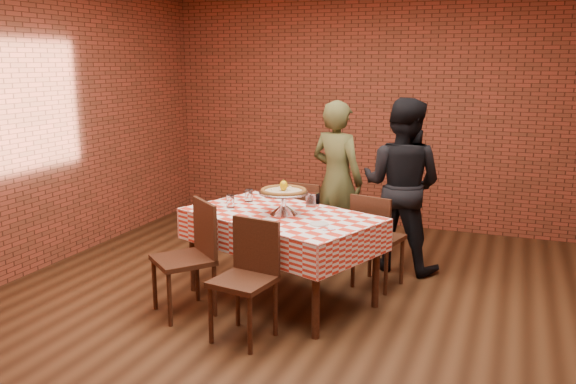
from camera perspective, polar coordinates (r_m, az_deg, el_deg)
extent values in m
plane|color=black|center=(4.89, 0.86, -11.84)|extent=(6.00, 6.00, 0.00)
plane|color=brown|center=(7.36, 9.17, 7.92)|extent=(5.50, 0.00, 5.50)
cube|color=#442414|center=(5.11, -0.65, -6.22)|extent=(1.80, 1.44, 0.75)
cylinder|color=beige|center=(4.94, -0.42, 0.06)|extent=(0.45, 0.45, 0.03)
ellipsoid|color=#E7B20D|center=(4.93, -0.42, 0.62)|extent=(0.08, 0.08, 0.09)
cylinder|color=white|center=(5.21, -5.53, -0.90)|extent=(0.09, 0.09, 0.11)
cylinder|color=white|center=(5.42, -3.76, -0.34)|extent=(0.09, 0.09, 0.11)
cylinder|color=white|center=(4.66, 3.00, -3.07)|extent=(0.19, 0.19, 0.01)
cube|color=white|center=(4.52, 3.46, -3.62)|extent=(0.06, 0.05, 0.00)
cube|color=white|center=(4.54, 4.12, -3.55)|extent=(0.06, 0.06, 0.00)
cube|color=silver|center=(5.17, 2.37, -0.82)|extent=(0.10, 0.09, 0.13)
imported|color=#4B4D27|center=(6.13, 4.70, 1.15)|extent=(0.69, 0.56, 1.63)
imported|color=black|center=(5.84, 10.82, 0.65)|extent=(0.91, 0.76, 1.68)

